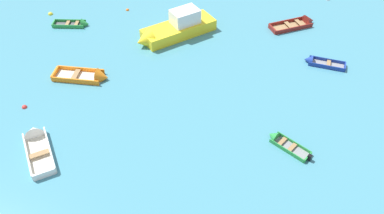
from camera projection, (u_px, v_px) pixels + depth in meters
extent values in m
cube|color=gray|center=(290.00, 148.00, 23.65)|extent=(1.99, 2.44, 0.07)
cube|color=#288C3D|center=(286.00, 151.00, 23.35)|extent=(1.42, 2.10, 0.28)
cube|color=#288C3D|center=(294.00, 143.00, 23.80)|extent=(1.42, 2.10, 0.28)
cube|color=#288C3D|center=(308.00, 157.00, 22.96)|extent=(0.76, 0.54, 0.28)
cone|color=#288C3D|center=(273.00, 136.00, 24.20)|extent=(1.01, 0.93, 0.83)
cube|color=#937047|center=(292.00, 147.00, 23.47)|extent=(0.79, 0.64, 0.03)
cube|color=#937047|center=(282.00, 141.00, 23.83)|extent=(0.79, 0.64, 0.03)
cube|color=black|center=(310.00, 157.00, 22.85)|extent=(0.31, 0.32, 0.39)
cube|color=beige|center=(79.00, 77.00, 28.60)|extent=(3.73, 2.46, 0.10)
cube|color=orange|center=(81.00, 70.00, 28.98)|extent=(3.44, 1.40, 0.42)
cube|color=orange|center=(75.00, 81.00, 28.01)|extent=(3.44, 1.40, 0.42)
cube|color=orange|center=(55.00, 73.00, 28.67)|extent=(0.61, 1.31, 0.42)
cone|color=orange|center=(103.00, 77.00, 28.30)|extent=(1.25, 1.53, 1.32)
cube|color=#937047|center=(76.00, 74.00, 28.45)|extent=(0.80, 1.28, 0.03)
cube|color=beige|center=(40.00, 154.00, 23.24)|extent=(1.93, 3.64, 0.12)
cube|color=white|center=(28.00, 156.00, 22.91)|extent=(0.84, 3.55, 0.48)
cube|color=white|center=(50.00, 149.00, 23.32)|extent=(0.84, 3.55, 0.48)
cube|color=white|center=(44.00, 174.00, 21.95)|extent=(1.29, 0.40, 0.48)
cone|color=white|center=(34.00, 132.00, 24.32)|extent=(1.41, 1.08, 1.26)
cube|color=#937047|center=(39.00, 154.00, 22.93)|extent=(1.23, 0.62, 0.03)
cube|color=#99754C|center=(290.00, 27.00, 33.64)|extent=(3.64, 1.60, 0.10)
cube|color=maroon|center=(287.00, 22.00, 33.98)|extent=(3.67, 0.51, 0.39)
cube|color=maroon|center=(294.00, 29.00, 33.11)|extent=(3.67, 0.51, 0.39)
cube|color=maroon|center=(272.00, 29.00, 33.09)|extent=(0.28, 1.26, 0.39)
cone|color=maroon|center=(309.00, 21.00, 34.01)|extent=(0.98, 1.32, 1.23)
cube|color=#937047|center=(289.00, 25.00, 33.44)|extent=(0.51, 1.18, 0.03)
cube|color=#937047|center=(299.00, 23.00, 33.71)|extent=(0.51, 1.18, 0.03)
cube|color=gray|center=(326.00, 65.00, 29.69)|extent=(2.70, 2.10, 0.08)
cube|color=navy|center=(326.00, 67.00, 29.29)|extent=(2.38, 1.48, 0.33)
cube|color=navy|center=(327.00, 60.00, 29.92)|extent=(2.38, 1.48, 0.33)
cube|color=navy|center=(345.00, 67.00, 29.30)|extent=(0.55, 0.82, 0.33)
cone|color=navy|center=(308.00, 60.00, 29.91)|extent=(1.00, 1.08, 0.88)
cube|color=#937047|center=(329.00, 63.00, 29.53)|extent=(0.67, 0.85, 0.03)
cube|color=yellow|center=(179.00, 30.00, 32.51)|extent=(6.74, 4.10, 0.96)
cone|color=yellow|center=(144.00, 41.00, 31.23)|extent=(1.79, 2.17, 1.86)
cube|color=white|center=(185.00, 17.00, 32.00)|extent=(2.68, 2.23, 1.21)
cube|color=black|center=(174.00, 17.00, 31.45)|extent=(0.65, 1.49, 0.53)
cube|color=#4C4C51|center=(70.00, 25.00, 33.84)|extent=(2.82, 1.56, 0.08)
cube|color=#288C3D|center=(71.00, 21.00, 34.09)|extent=(2.71, 0.80, 0.33)
cube|color=#288C3D|center=(68.00, 27.00, 33.42)|extent=(2.71, 0.80, 0.33)
cube|color=#288C3D|center=(54.00, 24.00, 33.79)|extent=(0.34, 0.91, 0.33)
cone|color=#288C3D|center=(85.00, 24.00, 33.71)|extent=(0.86, 1.04, 0.90)
cube|color=#937047|center=(67.00, 23.00, 33.71)|extent=(0.50, 0.89, 0.03)
cube|color=#937047|center=(77.00, 23.00, 33.70)|extent=(0.50, 0.89, 0.03)
sphere|color=red|center=(25.00, 107.00, 26.30)|extent=(0.36, 0.36, 0.36)
sphere|color=orange|center=(128.00, 10.00, 35.79)|extent=(0.31, 0.31, 0.31)
sphere|color=yellow|center=(51.00, 14.00, 35.25)|extent=(0.44, 0.44, 0.44)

